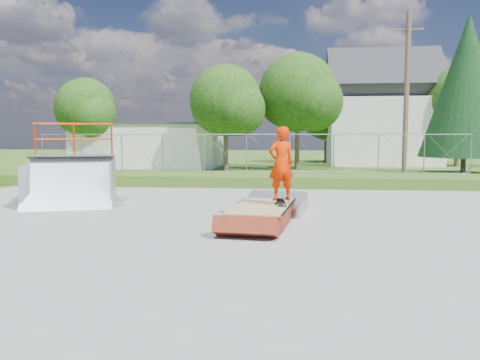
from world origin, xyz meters
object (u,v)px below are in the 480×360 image
object	(u,v)px
grind_box	(262,214)
skater	(281,166)
flat_bank_ramp	(274,205)
quarter_pipe	(70,165)

from	to	relation	value
grind_box	skater	world-z (taller)	skater
flat_bank_ramp	skater	xyz separation A→B (m)	(0.22, -1.09, 1.17)
grind_box	skater	size ratio (longest dim) A/B	1.58
grind_box	quarter_pipe	xyz separation A→B (m)	(-6.15, 2.02, 1.10)
grind_box	flat_bank_ramp	xyz separation A→B (m)	(0.24, 1.32, 0.05)
flat_bank_ramp	skater	bearing A→B (deg)	-69.09
grind_box	flat_bank_ramp	bearing A→B (deg)	86.15
grind_box	quarter_pipe	size ratio (longest dim) A/B	1.15
quarter_pipe	flat_bank_ramp	bearing A→B (deg)	-23.44
flat_bank_ramp	skater	size ratio (longest dim) A/B	0.95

